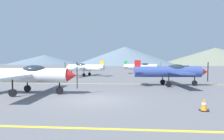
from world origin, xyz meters
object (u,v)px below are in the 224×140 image
at_px(airplane_near, 27,75).
at_px(airplane_mid, 170,71).
at_px(airplane_back, 142,67).
at_px(traffic_cone_front, 204,105).
at_px(car_sedan, 185,70).
at_px(airplane_far, 84,67).

height_order(airplane_near, airplane_mid, same).
xyz_separation_m(airplane_back, traffic_cone_front, (0.70, -27.82, -1.10)).
relative_size(airplane_near, airplane_back, 1.00).
bearing_deg(airplane_near, airplane_mid, 26.58).
xyz_separation_m(airplane_near, car_sedan, (17.94, 23.67, -0.54)).
xyz_separation_m(airplane_near, airplane_back, (9.96, 24.10, 0.00)).
height_order(airplane_mid, airplane_back, same).
height_order(airplane_back, traffic_cone_front, airplane_back).
bearing_deg(car_sedan, traffic_cone_front, -104.89).
bearing_deg(airplane_back, car_sedan, -3.12).
relative_size(airplane_far, traffic_cone_front, 13.86).
height_order(airplane_far, car_sedan, airplane_far).
relative_size(airplane_near, car_sedan, 1.77).
height_order(airplane_near, airplane_back, same).
bearing_deg(car_sedan, airplane_far, -160.44).
bearing_deg(traffic_cone_front, airplane_back, 91.45).
relative_size(airplane_near, airplane_far, 1.00).
bearing_deg(airplane_back, airplane_near, -112.45).
bearing_deg(airplane_far, airplane_near, -90.45).
height_order(airplane_back, car_sedan, airplane_back).
xyz_separation_m(airplane_far, airplane_back, (9.82, 6.76, 0.00)).
bearing_deg(airplane_mid, traffic_cone_front, -93.43).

